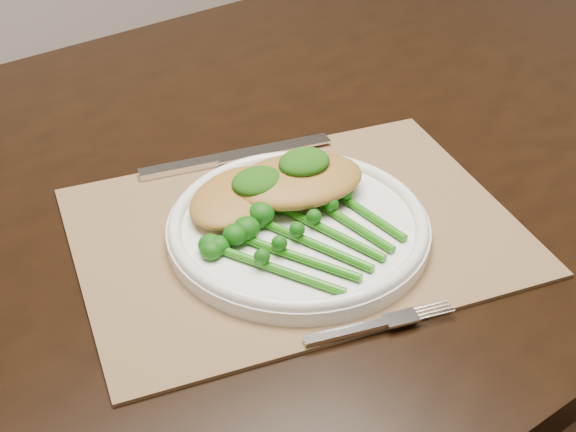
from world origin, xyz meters
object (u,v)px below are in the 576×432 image
dinner_plate (298,226)px  dining_table (284,369)px  placemat (296,231)px  broccolini_bundle (322,238)px  chicken_fillet_left (237,197)px

dinner_plate → dining_table: bearing=62.4°
dining_table → placemat: size_ratio=3.63×
placemat → dinner_plate: dinner_plate is taller
dining_table → broccolini_bundle: size_ratio=7.88×
dining_table → placemat: bearing=-121.1°
dinner_plate → broccolini_bundle: 0.04m
chicken_fillet_left → broccolini_bundle: chicken_fillet_left is taller
dining_table → broccolini_bundle: broccolini_bundle is taller
dining_table → chicken_fillet_left: 0.43m
placemat → dinner_plate: 0.02m
chicken_fillet_left → broccolini_bundle: bearing=-94.1°
chicken_fillet_left → broccolini_bundle: 0.11m
placemat → chicken_fillet_left: size_ratio=3.67×
broccolini_bundle → dinner_plate: bearing=76.7°
dining_table → broccolini_bundle: (-0.07, -0.18, 0.40)m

